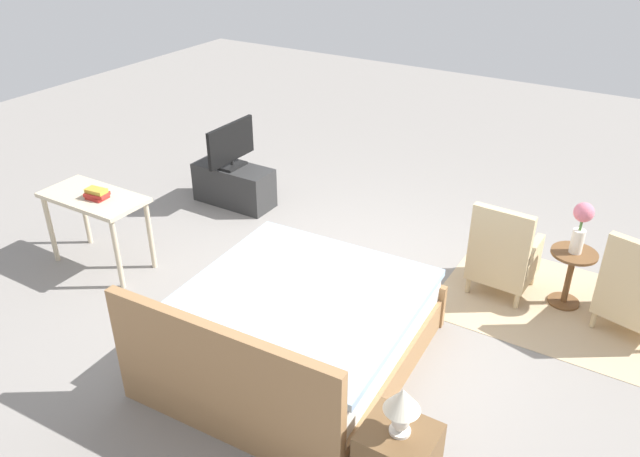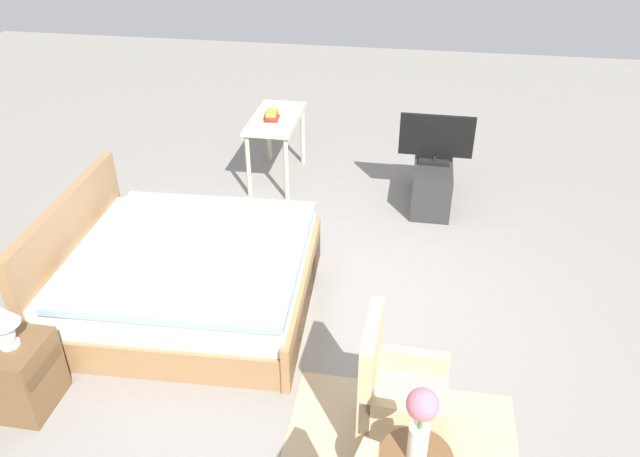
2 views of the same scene
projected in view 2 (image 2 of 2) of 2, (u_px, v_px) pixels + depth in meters
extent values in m
plane|color=gray|center=(311.00, 306.00, 5.27)|extent=(16.00, 16.00, 0.00)
cube|color=#997047|center=(190.00, 292.00, 5.21)|extent=(1.85, 2.06, 0.28)
cube|color=white|center=(187.00, 266.00, 5.08)|extent=(1.78, 1.98, 0.24)
cube|color=#93B2D6|center=(194.00, 252.00, 4.99)|extent=(1.82, 1.82, 0.06)
cube|color=#997047|center=(73.00, 250.00, 5.13)|extent=(1.80, 0.16, 0.96)
cube|color=#997047|center=(304.00, 295.00, 5.08)|extent=(1.80, 0.14, 0.40)
ellipsoid|color=white|center=(79.00, 269.00, 4.71)|extent=(0.45, 0.30, 0.14)
ellipsoid|color=white|center=(120.00, 217.00, 5.38)|extent=(0.45, 0.30, 0.14)
cylinder|color=#CCB284|center=(439.00, 407.00, 4.21)|extent=(0.04, 0.04, 0.16)
cylinder|color=#CCB284|center=(362.00, 451.00, 3.90)|extent=(0.04, 0.04, 0.16)
cylinder|color=#CCB284|center=(372.00, 397.00, 4.29)|extent=(0.04, 0.04, 0.16)
cube|color=#CCB284|center=(404.00, 413.00, 3.98)|extent=(0.56, 0.56, 0.12)
cube|color=#C6B289|center=(405.00, 401.00, 3.92)|extent=(0.52, 0.52, 0.10)
cube|color=#CCB284|center=(370.00, 364.00, 3.82)|extent=(0.54, 0.10, 0.64)
cube|color=#CCB284|center=(402.00, 421.00, 3.69)|extent=(0.09, 0.52, 0.26)
cube|color=#CCB284|center=(409.00, 366.00, 4.08)|extent=(0.09, 0.52, 0.26)
cylinder|color=silver|center=(418.00, 442.00, 3.27)|extent=(0.11, 0.11, 0.22)
cylinder|color=#477538|center=(421.00, 421.00, 3.19)|extent=(0.02, 0.02, 0.10)
sphere|color=#DB7084|center=(423.00, 404.00, 3.12)|extent=(0.17, 0.17, 0.17)
cube|color=brown|center=(21.00, 375.00, 4.22)|extent=(0.44, 0.40, 0.54)
cube|color=brown|center=(45.00, 367.00, 4.13)|extent=(0.37, 0.01, 0.09)
cylinder|color=silver|center=(10.00, 344.00, 4.07)|extent=(0.13, 0.13, 0.02)
ellipsoid|color=silver|center=(6.00, 333.00, 4.02)|extent=(0.11, 0.11, 0.16)
cone|color=silver|center=(0.00, 315.00, 3.94)|extent=(0.22, 0.22, 0.15)
cube|color=#2D2D2D|center=(432.00, 182.00, 6.71)|extent=(0.96, 0.40, 0.47)
cube|color=black|center=(434.00, 161.00, 6.57)|extent=(0.20, 0.32, 0.03)
cylinder|color=black|center=(434.00, 157.00, 6.55)|extent=(0.04, 0.04, 0.05)
cube|color=black|center=(437.00, 136.00, 6.42)|extent=(0.06, 0.76, 0.44)
cube|color=black|center=(437.00, 135.00, 6.45)|extent=(0.02, 0.71, 0.40)
cylinder|color=beige|center=(286.00, 169.00, 6.69)|extent=(0.05, 0.05, 0.72)
cylinder|color=beige|center=(303.00, 135.00, 7.48)|extent=(0.05, 0.05, 0.72)
cylinder|color=beige|center=(248.00, 166.00, 6.75)|extent=(0.05, 0.05, 0.72)
cylinder|color=beige|center=(269.00, 133.00, 7.54)|extent=(0.05, 0.05, 0.72)
cube|color=beige|center=(276.00, 118.00, 6.91)|extent=(1.04, 0.52, 0.04)
cube|color=#AD2823|center=(272.00, 118.00, 6.82)|extent=(0.19, 0.16, 0.03)
cube|color=#AD2823|center=(272.00, 116.00, 6.81)|extent=(0.23, 0.18, 0.03)
cube|color=#B79333|center=(272.00, 113.00, 6.79)|extent=(0.21, 0.13, 0.04)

